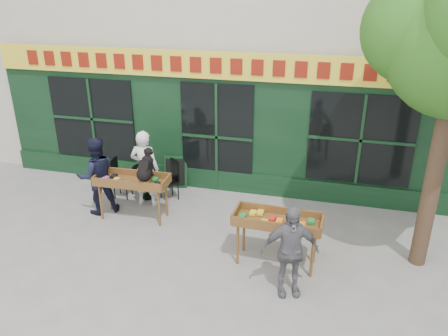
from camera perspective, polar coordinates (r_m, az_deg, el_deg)
The scene contains 12 objects.
ground at distance 8.77m, azimuth -4.97°, elevation -9.11°, with size 80.00×80.00×0.00m, color slate.
book_cart_center at distance 9.28m, azimuth -11.89°, elevation -1.88°, with size 1.52×0.67×0.99m.
dog at distance 8.91m, azimuth -10.25°, elevation 0.47°, with size 0.34×0.60×0.60m, color black, non-canonical shape.
woman at distance 9.79m, azimuth -10.28°, elevation -0.07°, with size 0.64×0.42×1.75m, color silver.
book_cart_right at distance 7.66m, azimuth 7.00°, elevation -7.14°, with size 1.52×0.68×0.99m.
man_right at distance 7.02m, azimuth 8.57°, elevation -10.64°, with size 0.92×0.38×1.57m, color #5A5A5F.
bistro_table at distance 10.23m, azimuth -10.20°, elevation -1.05°, with size 0.60×0.60×0.76m.
bistro_chair_left at distance 10.41m, azimuth -13.65°, elevation -0.84°, with size 0.39×0.38×0.95m.
bistro_chair_right at distance 10.10m, azimuth -6.79°, elevation -1.08°, with size 0.51×0.51×0.95m.
potted_plant at distance 10.09m, azimuth -10.35°, elevation 0.94°, with size 0.17×0.12×0.32m, color gray.
man_left at distance 9.70m, azimuth -16.27°, elevation -1.02°, with size 0.83×0.65×1.71m, color black.
chalkboard at distance 10.73m, azimuth -6.36°, elevation -0.51°, with size 0.59×0.31×0.79m.
Camera 1 is at (2.59, -6.98, 4.63)m, focal length 35.00 mm.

